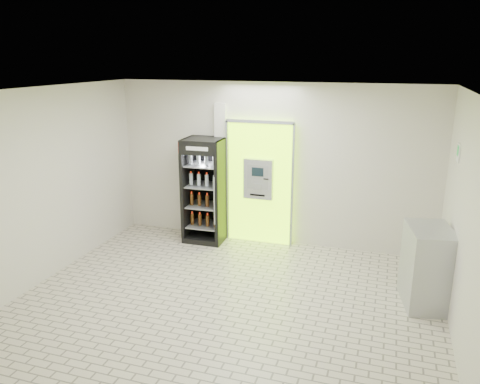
% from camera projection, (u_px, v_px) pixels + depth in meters
% --- Properties ---
extents(ground, '(6.00, 6.00, 0.00)m').
position_uv_depth(ground, '(227.00, 302.00, 6.80)').
color(ground, '#BFB39E').
rests_on(ground, ground).
extents(room_shell, '(6.00, 6.00, 6.00)m').
position_uv_depth(room_shell, '(226.00, 179.00, 6.28)').
color(room_shell, beige).
rests_on(room_shell, ground).
extents(atm_assembly, '(1.30, 0.24, 2.33)m').
position_uv_depth(atm_assembly, '(260.00, 182.00, 8.73)').
color(atm_assembly, '#9EFA08').
rests_on(atm_assembly, ground).
extents(pillar, '(0.22, 0.11, 2.60)m').
position_uv_depth(pillar, '(221.00, 172.00, 8.96)').
color(pillar, silver).
rests_on(pillar, ground).
extents(beverage_cooler, '(0.76, 0.72, 1.98)m').
position_uv_depth(beverage_cooler, '(205.00, 192.00, 8.87)').
color(beverage_cooler, black).
rests_on(beverage_cooler, ground).
extents(steel_cabinet, '(0.73, 0.95, 1.15)m').
position_uv_depth(steel_cabinet, '(427.00, 267.00, 6.59)').
color(steel_cabinet, '#A3A6AB').
rests_on(steel_cabinet, ground).
extents(exit_sign, '(0.02, 0.22, 0.26)m').
position_uv_depth(exit_sign, '(458.00, 153.00, 6.60)').
color(exit_sign, white).
rests_on(exit_sign, room_shell).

